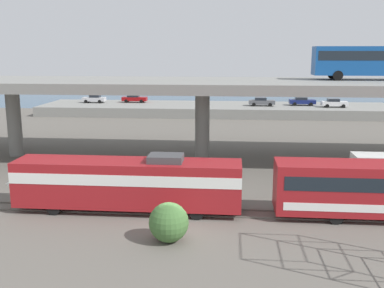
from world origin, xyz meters
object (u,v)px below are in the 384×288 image
at_px(transit_bus_on_overpass, 373,60).
at_px(service_truck_west, 370,172).
at_px(parked_car_3, 302,101).
at_px(parked_car_1, 134,98).
at_px(train_locomotive, 117,181).
at_px(parked_car_2, 262,102).
at_px(parked_car_0, 94,99).
at_px(parked_car_4, 334,103).

distance_m(transit_bus_on_overpass, service_truck_west, 14.69).
xyz_separation_m(service_truck_west, parked_car_3, (1.11, 45.08, 0.81)).
bearing_deg(parked_car_1, transit_bus_on_overpass, -47.44).
xyz_separation_m(train_locomotive, parked_car_2, (13.24, 50.03, 0.25)).
relative_size(train_locomotive, parked_car_2, 3.75).
relative_size(service_truck_west, parked_car_3, 1.49).
bearing_deg(parked_car_1, parked_car_3, -3.66).
height_order(train_locomotive, service_truck_west, train_locomotive).
distance_m(service_truck_west, parked_car_0, 59.02).
bearing_deg(transit_bus_on_overpass, parked_car_0, -40.64).
bearing_deg(parked_car_1, parked_car_2, -8.15).
xyz_separation_m(train_locomotive, parked_car_1, (-10.39, 53.42, 0.25)).
bearing_deg(parked_car_2, parked_car_3, 10.99).
xyz_separation_m(transit_bus_on_overpass, parked_car_2, (-9.07, 32.23, -7.93)).
bearing_deg(service_truck_west, parked_car_3, -91.42).
bearing_deg(train_locomotive, parked_car_3, -111.72).
bearing_deg(parked_car_2, train_locomotive, -104.83).
height_order(service_truck_west, parked_car_1, parked_car_1).
relative_size(train_locomotive, transit_bus_on_overpass, 1.43).
xyz_separation_m(transit_bus_on_overpass, parked_car_4, (3.31, 31.35, -7.93)).
bearing_deg(parked_car_3, parked_car_0, 178.84).
distance_m(train_locomotive, parked_car_0, 55.16).
bearing_deg(parked_car_2, service_truck_west, -82.00).
relative_size(transit_bus_on_overpass, service_truck_west, 1.76).
relative_size(service_truck_west, parked_car_4, 1.55).
height_order(service_truck_west, parked_car_3, parked_car_3).
xyz_separation_m(transit_bus_on_overpass, service_truck_west, (-2.94, -11.44, -8.74)).
height_order(parked_car_1, parked_car_4, same).
bearing_deg(parked_car_3, parked_car_4, -24.11).
height_order(transit_bus_on_overpass, parked_car_4, transit_bus_on_overpass).
xyz_separation_m(train_locomotive, parked_car_4, (25.62, 49.14, 0.25)).
xyz_separation_m(parked_car_0, parked_car_1, (7.38, 1.20, 0.00)).
distance_m(train_locomotive, parked_car_3, 55.37).
height_order(service_truck_west, parked_car_4, parked_car_4).
bearing_deg(service_truck_west, train_locomotive, 18.18).
relative_size(train_locomotive, parked_car_4, 3.90).
xyz_separation_m(parked_car_0, parked_car_2, (31.02, -2.18, 0.00)).
height_order(train_locomotive, parked_car_2, train_locomotive).
distance_m(transit_bus_on_overpass, parked_car_3, 34.61).
height_order(parked_car_2, parked_car_3, same).
distance_m(parked_car_2, parked_car_4, 12.41).
relative_size(parked_car_2, parked_car_3, 1.00).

